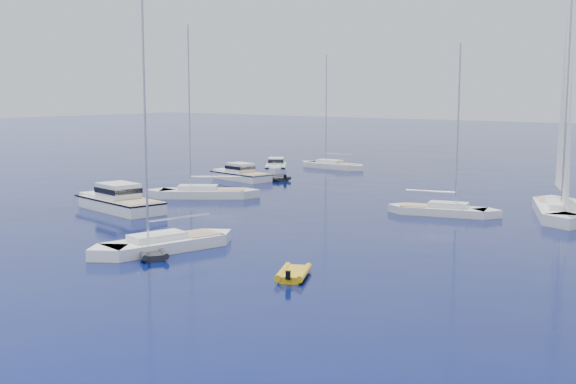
% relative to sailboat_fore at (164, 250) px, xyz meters
% --- Properties ---
extents(ground, '(400.00, 400.00, 0.00)m').
position_rel_sailboat_fore_xyz_m(ground, '(2.38, -9.94, 0.00)').
color(ground, navy).
rests_on(ground, ground).
extents(motor_cruiser_centre, '(11.23, 5.19, 2.84)m').
position_rel_sailboat_fore_xyz_m(motor_cruiser_centre, '(-14.45, 8.46, 0.00)').
color(motor_cruiser_centre, white).
rests_on(motor_cruiser_centre, ground).
extents(motor_cruiser_far_l, '(9.26, 4.29, 2.34)m').
position_rel_sailboat_fore_xyz_m(motor_cruiser_far_l, '(-20.21, 30.13, 0.00)').
color(motor_cruiser_far_l, silver).
rests_on(motor_cruiser_far_l, ground).
extents(motor_cruiser_horizon, '(6.55, 7.71, 2.05)m').
position_rel_sailboat_fore_xyz_m(motor_cruiser_horizon, '(-22.35, 39.31, 0.00)').
color(motor_cruiser_horizon, white).
rests_on(motor_cruiser_horizon, ground).
extents(sailboat_fore, '(5.00, 10.97, 15.62)m').
position_rel_sailboat_fore_xyz_m(sailboat_fore, '(0.00, 0.00, 0.00)').
color(sailboat_fore, white).
rests_on(sailboat_fore, ground).
extents(sailboat_mid_l, '(10.42, 8.81, 16.03)m').
position_rel_sailboat_fore_xyz_m(sailboat_mid_l, '(-13.89, 17.89, 0.00)').
color(sailboat_mid_l, silver).
rests_on(sailboat_mid_l, ground).
extents(sailboat_centre, '(9.66, 4.85, 13.74)m').
position_rel_sailboat_fore_xyz_m(sailboat_centre, '(7.80, 22.45, 0.00)').
color(sailboat_centre, silver).
rests_on(sailboat_centre, ground).
extents(sailboat_sails_r, '(8.24, 13.06, 18.84)m').
position_rel_sailboat_fore_xyz_m(sailboat_sails_r, '(15.27, 27.21, 0.00)').
color(sailboat_sails_r, white).
rests_on(sailboat_sails_r, ground).
extents(sailboat_far_l, '(9.98, 3.06, 14.50)m').
position_rel_sailboat_fore_xyz_m(sailboat_far_l, '(-18.76, 46.03, 0.00)').
color(sailboat_far_l, silver).
rests_on(sailboat_far_l, ground).
extents(tender_yellow, '(3.02, 3.61, 0.95)m').
position_rel_sailboat_fore_xyz_m(tender_yellow, '(10.43, -0.58, 0.00)').
color(tender_yellow, gold).
rests_on(tender_yellow, ground).
extents(tender_grey_near, '(3.84, 3.36, 0.95)m').
position_rel_sailboat_fore_xyz_m(tender_grey_near, '(0.75, -1.73, 0.00)').
color(tender_grey_near, black).
rests_on(tender_grey_near, ground).
extents(tender_grey_far, '(4.75, 3.22, 0.95)m').
position_rel_sailboat_fore_xyz_m(tender_grey_far, '(-17.24, 32.25, 0.00)').
color(tender_grey_far, black).
rests_on(tender_grey_far, ground).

